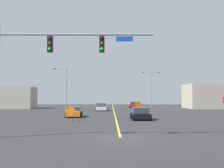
{
  "coord_description": "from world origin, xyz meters",
  "views": [
    {
      "loc": [
        -0.65,
        -17.47,
        2.69
      ],
      "look_at": [
        -0.41,
        18.78,
        4.3
      ],
      "focal_mm": 43.09,
      "sensor_mm": 36.0,
      "label": 1
    }
  ],
  "objects": [
    {
      "name": "car_red_near",
      "position": [
        4.74,
        42.98,
        0.63
      ],
      "size": [
        2.32,
        4.39,
        1.35
      ],
      "color": "red",
      "rests_on": "ground"
    },
    {
      "name": "street_lamp_mid_left",
      "position": [
        -8.65,
        30.26,
        4.3
      ],
      "size": [
        2.46,
        0.24,
        7.66
      ],
      "color": "gray",
      "rests_on": "ground"
    },
    {
      "name": "ground",
      "position": [
        0.0,
        0.0,
        0.0
      ],
      "size": [
        135.59,
        135.59,
        0.0
      ],
      "primitive_type": "plane",
      "color": "#2D2D30"
    },
    {
      "name": "car_white_distant",
      "position": [
        -2.28,
        31.71,
        0.61
      ],
      "size": [
        2.21,
        4.42,
        1.36
      ],
      "color": "white",
      "rests_on": "ground"
    },
    {
      "name": "traffic_signal_assembly",
      "position": [
        -4.74,
        -0.01,
        5.36
      ],
      "size": [
        10.27,
        0.44,
        7.38
      ],
      "color": "gray",
      "rests_on": "ground"
    },
    {
      "name": "street_lamp_near_right",
      "position": [
        8.44,
        42.29,
        4.79
      ],
      "size": [
        3.87,
        0.24,
        8.03
      ],
      "color": "gray",
      "rests_on": "ground"
    },
    {
      "name": "roadside_building_west",
      "position": [
        -20.43,
        40.41,
        2.32
      ],
      "size": [
        6.77,
        5.4,
        4.65
      ],
      "color": "#B2A893",
      "rests_on": "ground"
    },
    {
      "name": "road_centre_stripe",
      "position": [
        0.0,
        37.66,
        0.0
      ],
      "size": [
        0.16,
        75.33,
        0.01
      ],
      "color": "yellow",
      "rests_on": "ground"
    },
    {
      "name": "car_black_mid",
      "position": [
        2.79,
        13.19,
        0.64
      ],
      "size": [
        2.14,
        3.97,
        1.37
      ],
      "color": "black",
      "rests_on": "ground"
    },
    {
      "name": "construction_sign_right_shoulder",
      "position": [
        3.74,
        24.09,
        1.21
      ],
      "size": [
        1.32,
        0.19,
        1.95
      ],
      "color": "orange",
      "rests_on": "ground"
    },
    {
      "name": "construction_sign_left_lane",
      "position": [
        -4.76,
        10.55,
        1.07
      ],
      "size": [
        1.11,
        0.22,
        1.72
      ],
      "color": "orange",
      "rests_on": "ground"
    },
    {
      "name": "car_orange_far",
      "position": [
        -5.29,
        17.1,
        0.62
      ],
      "size": [
        2.13,
        3.95,
        1.31
      ],
      "color": "orange",
      "rests_on": "ground"
    },
    {
      "name": "roadside_building_east",
      "position": [
        19.3,
        40.55,
        2.61
      ],
      "size": [
        6.87,
        8.3,
        5.23
      ],
      "color": "#B2A893",
      "rests_on": "ground"
    }
  ]
}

